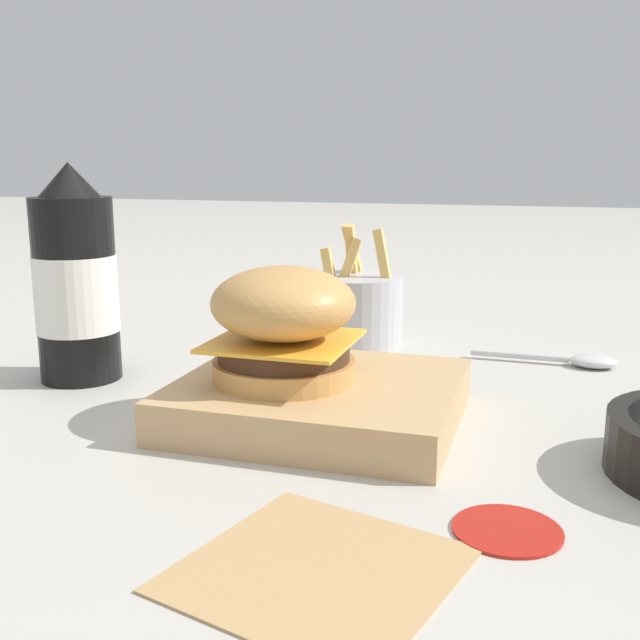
{
  "coord_description": "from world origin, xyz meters",
  "views": [
    {
      "loc": [
        -0.22,
        0.58,
        0.21
      ],
      "look_at": [
        -0.05,
        0.02,
        0.08
      ],
      "focal_mm": 42.0,
      "sensor_mm": 36.0,
      "label": 1
    }
  ],
  "objects_px": {
    "serving_board": "(320,399)",
    "burger": "(283,323)",
    "ketchup_bottle": "(76,284)",
    "spoon": "(579,360)",
    "fries_basket": "(355,308)"
  },
  "relations": [
    {
      "from": "burger",
      "to": "ketchup_bottle",
      "type": "bearing_deg",
      "value": -13.12
    },
    {
      "from": "burger",
      "to": "ketchup_bottle",
      "type": "xyz_separation_m",
      "value": [
        0.23,
        -0.05,
        0.01
      ]
    },
    {
      "from": "serving_board",
      "to": "fries_basket",
      "type": "distance_m",
      "value": 0.26
    },
    {
      "from": "ketchup_bottle",
      "to": "fries_basket",
      "type": "height_order",
      "value": "ketchup_bottle"
    },
    {
      "from": "burger",
      "to": "ketchup_bottle",
      "type": "height_order",
      "value": "ketchup_bottle"
    },
    {
      "from": "serving_board",
      "to": "burger",
      "type": "relative_size",
      "value": 1.92
    },
    {
      "from": "burger",
      "to": "fries_basket",
      "type": "distance_m",
      "value": 0.27
    },
    {
      "from": "ketchup_bottle",
      "to": "spoon",
      "type": "relative_size",
      "value": 1.4
    },
    {
      "from": "serving_board",
      "to": "burger",
      "type": "distance_m",
      "value": 0.07
    },
    {
      "from": "serving_board",
      "to": "spoon",
      "type": "xyz_separation_m",
      "value": [
        -0.21,
        -0.24,
        -0.01
      ]
    },
    {
      "from": "burger",
      "to": "spoon",
      "type": "height_order",
      "value": "burger"
    },
    {
      "from": "ketchup_bottle",
      "to": "spoon",
      "type": "xyz_separation_m",
      "value": [
        -0.47,
        -0.19,
        -0.09
      ]
    },
    {
      "from": "ketchup_bottle",
      "to": "serving_board",
      "type": "bearing_deg",
      "value": 170.36
    },
    {
      "from": "fries_basket",
      "to": "serving_board",
      "type": "bearing_deg",
      "value": 98.41
    },
    {
      "from": "burger",
      "to": "spoon",
      "type": "bearing_deg",
      "value": -134.12
    }
  ]
}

